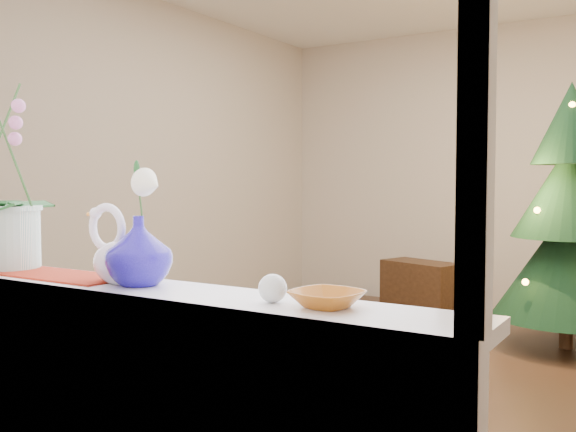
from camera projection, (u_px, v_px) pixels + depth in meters
name	position (u px, v px, depth m)	size (l,w,h in m)	color
ground	(409.00, 379.00, 3.98)	(5.00, 5.00, 0.00)	#3E2919
wall_back	(508.00, 168.00, 6.03)	(4.50, 0.10, 2.70)	beige
wall_front	(84.00, 137.00, 1.79)	(4.50, 0.10, 2.70)	beige
wall_left	(142.00, 165.00, 5.09)	(0.10, 5.00, 2.70)	beige
windowsill	(122.00, 290.00, 1.92)	(2.20, 0.26, 0.04)	white
window_frame	(91.00, 12.00, 1.79)	(2.22, 0.06, 1.60)	white
runner	(40.00, 273.00, 2.12)	(0.70, 0.20, 0.01)	maroon
orchid_pot	(4.00, 164.00, 2.20)	(0.25, 0.25, 0.73)	white
swan	(120.00, 246.00, 1.91)	(0.27, 0.12, 0.23)	silver
blue_vase	(139.00, 246.00, 1.88)	(0.22, 0.22, 0.24)	#120975
lily	(138.00, 175.00, 1.87)	(0.13, 0.07, 0.18)	white
paperweight	(273.00, 288.00, 1.61)	(0.07, 0.07, 0.07)	silver
amber_dish	(327.00, 300.00, 1.55)	(0.15, 0.15, 0.04)	#A55915
xmas_tree	(569.00, 216.00, 4.65)	(1.06, 1.06, 1.94)	black
side_table	(421.00, 290.00, 5.70)	(0.68, 0.34, 0.51)	black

